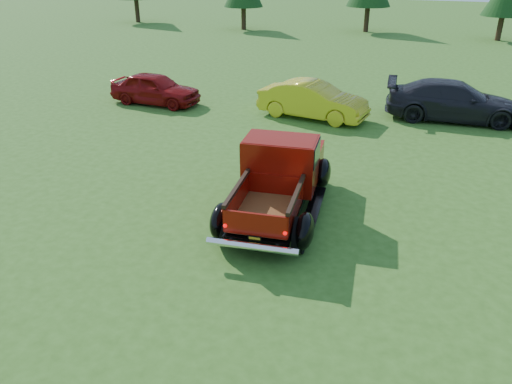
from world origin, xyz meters
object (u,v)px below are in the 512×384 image
at_px(pickup_truck, 280,175).
at_px(show_car_red, 155,88).
at_px(show_car_yellow, 313,100).
at_px(show_car_grey, 454,101).

bearing_deg(pickup_truck, show_car_red, 131.21).
bearing_deg(show_car_yellow, show_car_red, 101.75).
relative_size(pickup_truck, show_car_red, 1.33).
distance_m(pickup_truck, show_car_grey, 9.34).
bearing_deg(show_car_yellow, show_car_grey, -63.76).
height_order(pickup_truck, show_car_grey, pickup_truck).
xyz_separation_m(pickup_truck, show_car_red, (-7.25, 6.73, -0.20)).
xyz_separation_m(pickup_truck, show_car_grey, (3.75, 8.56, -0.13)).
relative_size(show_car_red, show_car_grey, 0.76).
height_order(pickup_truck, show_car_red, pickup_truck).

